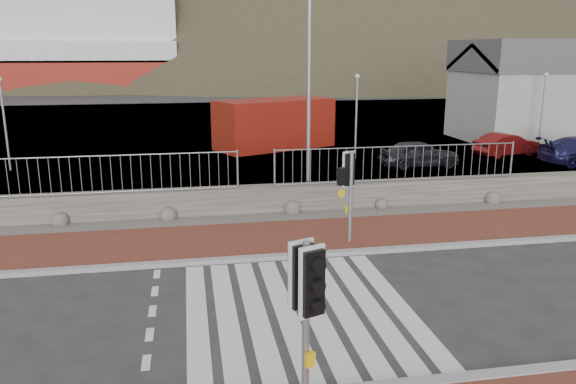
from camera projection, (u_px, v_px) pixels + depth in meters
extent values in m
plane|color=#28282B|center=(299.00, 310.00, 11.63)|extent=(220.00, 220.00, 0.00)
cube|color=brown|center=(268.00, 239.00, 15.91)|extent=(40.00, 3.00, 0.08)
cube|color=gray|center=(277.00, 257.00, 14.48)|extent=(40.00, 0.25, 0.12)
cube|color=silver|center=(197.00, 318.00, 11.27)|extent=(0.42, 5.60, 0.01)
cube|color=silver|center=(227.00, 316.00, 11.37)|extent=(0.42, 5.60, 0.01)
cube|color=silver|center=(256.00, 314.00, 11.47)|extent=(0.42, 5.60, 0.01)
cube|color=silver|center=(285.00, 311.00, 11.57)|extent=(0.42, 5.60, 0.01)
cube|color=silver|center=(314.00, 309.00, 11.68)|extent=(0.42, 5.60, 0.01)
cube|color=silver|center=(341.00, 307.00, 11.78)|extent=(0.42, 5.60, 0.01)
cube|color=silver|center=(369.00, 304.00, 11.88)|extent=(0.42, 5.60, 0.01)
cube|color=silver|center=(396.00, 302.00, 11.99)|extent=(0.42, 5.60, 0.01)
cube|color=#59544C|center=(259.00, 219.00, 17.82)|extent=(40.00, 1.50, 0.06)
cube|color=#4E4840|center=(256.00, 200.00, 18.48)|extent=(40.00, 0.60, 0.90)
cylinder|color=gray|center=(100.00, 156.00, 17.11)|extent=(8.40, 0.04, 0.04)
cylinder|color=gray|center=(238.00, 170.00, 17.97)|extent=(0.07, 0.07, 1.20)
cylinder|color=gray|center=(398.00, 147.00, 18.75)|extent=(8.40, 0.04, 0.04)
cylinder|color=gray|center=(275.00, 169.00, 18.18)|extent=(0.07, 0.07, 1.20)
cylinder|color=gray|center=(511.00, 160.00, 19.62)|extent=(0.07, 0.07, 1.20)
cube|color=#4C4C4F|center=(219.00, 129.00, 38.24)|extent=(120.00, 40.00, 0.50)
cube|color=#3F4C54|center=(203.00, 92.00, 71.62)|extent=(220.00, 50.00, 0.05)
cube|color=silver|center=(56.00, 19.00, 71.08)|extent=(30.00, 12.00, 6.00)
cube|color=#9E9E99|center=(562.00, 105.00, 33.55)|extent=(12.00, 6.00, 4.00)
cube|color=#4C4C51|center=(568.00, 56.00, 32.83)|extent=(12.20, 6.20, 1.80)
ellipsoid|color=#2C2F1C|center=(116.00, 199.00, 97.83)|extent=(106.40, 68.40, 76.00)
ellipsoid|color=#2C2F1C|center=(362.00, 218.00, 107.03)|extent=(140.00, 90.00, 100.00)
cylinder|color=gray|center=(306.00, 334.00, 7.88)|extent=(0.11, 0.11, 2.75)
cube|color=gold|center=(305.00, 356.00, 7.96)|extent=(0.16, 0.12, 0.22)
cube|color=black|center=(306.00, 279.00, 7.67)|extent=(0.45, 0.36, 1.03)
sphere|color=#0CE53F|center=(306.00, 298.00, 7.75)|extent=(0.15, 0.15, 0.15)
cylinder|color=gray|center=(351.00, 198.00, 15.28)|extent=(0.10, 0.10, 2.62)
cube|color=gold|center=(350.00, 210.00, 15.36)|extent=(0.15, 0.12, 0.21)
cube|color=black|center=(351.00, 170.00, 15.08)|extent=(0.43, 0.35, 0.98)
sphere|color=#0CE53F|center=(351.00, 180.00, 15.15)|extent=(0.14, 0.14, 0.14)
cube|color=black|center=(342.00, 176.00, 14.94)|extent=(0.25, 0.22, 0.47)
cylinder|color=gray|center=(309.00, 93.00, 18.74)|extent=(0.13, 0.13, 7.69)
cube|color=maroon|center=(274.00, 124.00, 30.57)|extent=(6.86, 4.96, 2.64)
imported|color=black|center=(419.00, 154.00, 25.71)|extent=(3.64, 1.50, 1.24)
imported|color=#590C0C|center=(507.00, 145.00, 28.44)|extent=(3.65, 1.97, 1.14)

